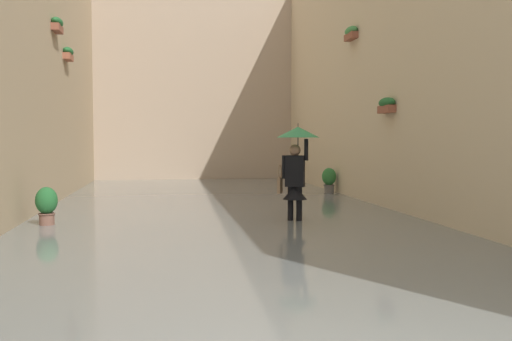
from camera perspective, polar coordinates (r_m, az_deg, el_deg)
name	(u,v)px	position (r m, az deg, el deg)	size (l,w,h in m)	color
ground_plane	(219,216)	(13.52, -3.77, -4.60)	(60.00, 60.00, 0.00)	#605B56
flood_water	(219,213)	(13.51, -3.77, -4.28)	(8.94, 26.66, 0.15)	slate
building_facade_left	(419,48)	(14.89, 16.02, 11.75)	(2.04, 24.66, 8.16)	beige
building_facade_far	(193,38)	(24.97, -6.31, 13.05)	(11.74, 1.80, 12.23)	tan
person_wading	(296,158)	(11.65, 4.04, 1.21)	(0.88, 0.88, 2.15)	#4C4233
potted_plant_far_right	(47,206)	(11.85, -20.26, -3.38)	(0.42, 0.42, 0.90)	brown
potted_plant_mid_left	(329,181)	(17.85, 7.33, -1.01)	(0.44, 0.44, 0.93)	#66605B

